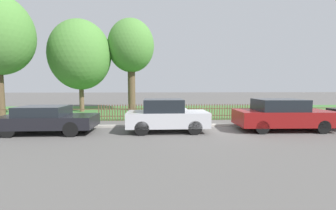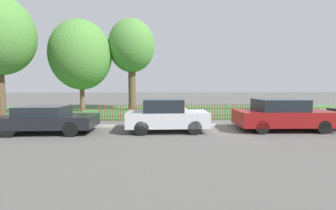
{
  "view_description": "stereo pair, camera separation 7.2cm",
  "coord_description": "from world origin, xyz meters",
  "px_view_note": "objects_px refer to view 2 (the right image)",
  "views": [
    {
      "loc": [
        -2.98,
        -11.67,
        2.19
      ],
      "look_at": [
        -2.3,
        0.8,
        1.1
      ],
      "focal_mm": 24.0,
      "sensor_mm": 36.0,
      "label": 1
    },
    {
      "loc": [
        -2.9,
        -11.68,
        2.19
      ],
      "look_at": [
        -2.3,
        0.8,
        1.1
      ],
      "focal_mm": 24.0,
      "sensor_mm": 36.0,
      "label": 2
    }
  ],
  "objects_px": {
    "parked_car_red_compact": "(282,115)",
    "tree_mid_park": "(132,47)",
    "parked_car_navy_estate": "(166,116)",
    "tree_behind_motorcycle": "(81,55)",
    "parked_car_black_saloon": "(48,119)",
    "covered_motorcycle": "(175,113)"
  },
  "relations": [
    {
      "from": "parked_car_black_saloon",
      "to": "parked_car_navy_estate",
      "type": "distance_m",
      "value": 5.47
    },
    {
      "from": "parked_car_navy_estate",
      "to": "tree_mid_park",
      "type": "xyz_separation_m",
      "value": [
        -2.64,
        9.56,
        4.8
      ]
    },
    {
      "from": "parked_car_red_compact",
      "to": "tree_mid_park",
      "type": "relative_size",
      "value": 0.58
    },
    {
      "from": "tree_mid_park",
      "to": "covered_motorcycle",
      "type": "bearing_deg",
      "value": -67.19
    },
    {
      "from": "covered_motorcycle",
      "to": "parked_car_red_compact",
      "type": "bearing_deg",
      "value": -22.36
    },
    {
      "from": "parked_car_black_saloon",
      "to": "parked_car_navy_estate",
      "type": "height_order",
      "value": "parked_car_navy_estate"
    },
    {
      "from": "tree_behind_motorcycle",
      "to": "parked_car_black_saloon",
      "type": "bearing_deg",
      "value": -81.79
    },
    {
      "from": "parked_car_navy_estate",
      "to": "parked_car_red_compact",
      "type": "xyz_separation_m",
      "value": [
        5.65,
        0.04,
        -0.01
      ]
    },
    {
      "from": "tree_behind_motorcycle",
      "to": "parked_car_navy_estate",
      "type": "bearing_deg",
      "value": -52.22
    },
    {
      "from": "tree_behind_motorcycle",
      "to": "tree_mid_park",
      "type": "xyz_separation_m",
      "value": [
        4.08,
        0.89,
        0.87
      ]
    },
    {
      "from": "parked_car_navy_estate",
      "to": "covered_motorcycle",
      "type": "relative_size",
      "value": 1.93
    },
    {
      "from": "parked_car_navy_estate",
      "to": "tree_behind_motorcycle",
      "type": "distance_m",
      "value": 11.65
    },
    {
      "from": "parked_car_navy_estate",
      "to": "tree_behind_motorcycle",
      "type": "relative_size",
      "value": 0.5
    },
    {
      "from": "parked_car_red_compact",
      "to": "tree_mid_park",
      "type": "distance_m",
      "value": 13.51
    },
    {
      "from": "parked_car_navy_estate",
      "to": "parked_car_black_saloon",
      "type": "bearing_deg",
      "value": 179.79
    },
    {
      "from": "parked_car_navy_estate",
      "to": "tree_behind_motorcycle",
      "type": "height_order",
      "value": "tree_behind_motorcycle"
    },
    {
      "from": "parked_car_black_saloon",
      "to": "covered_motorcycle",
      "type": "height_order",
      "value": "parked_car_black_saloon"
    },
    {
      "from": "covered_motorcycle",
      "to": "tree_behind_motorcycle",
      "type": "bearing_deg",
      "value": 135.5
    },
    {
      "from": "parked_car_black_saloon",
      "to": "parked_car_red_compact",
      "type": "distance_m",
      "value": 11.12
    },
    {
      "from": "parked_car_red_compact",
      "to": "covered_motorcycle",
      "type": "xyz_separation_m",
      "value": [
        -5.09,
        1.91,
        -0.11
      ]
    },
    {
      "from": "covered_motorcycle",
      "to": "tree_behind_motorcycle",
      "type": "distance_m",
      "value": 10.7
    },
    {
      "from": "parked_car_black_saloon",
      "to": "tree_behind_motorcycle",
      "type": "bearing_deg",
      "value": 98.27
    }
  ]
}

